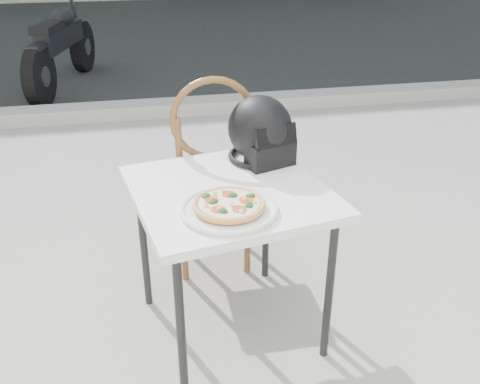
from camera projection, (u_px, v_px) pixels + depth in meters
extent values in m
plane|color=#999591|center=(144.00, 343.00, 2.28)|extent=(80.00, 80.00, 0.00)
cube|color=black|center=(126.00, 34.00, 8.39)|extent=(30.00, 8.00, 0.00)
cube|color=#9A9790|center=(130.00, 110.00, 4.87)|extent=(30.00, 0.25, 0.12)
cube|color=white|center=(229.00, 192.00, 2.06)|extent=(0.84, 0.84, 0.04)
cylinder|color=black|center=(181.00, 330.00, 1.87)|extent=(0.04, 0.04, 0.65)
cylinder|color=black|center=(329.00, 291.00, 2.07)|extent=(0.04, 0.04, 0.65)
cylinder|color=black|center=(144.00, 244.00, 2.37)|extent=(0.04, 0.04, 0.65)
cylinder|color=black|center=(266.00, 219.00, 2.56)|extent=(0.04, 0.04, 0.65)
cylinder|color=white|center=(229.00, 210.00, 1.88)|extent=(0.44, 0.44, 0.01)
torus|color=white|center=(229.00, 209.00, 1.88)|extent=(0.46, 0.46, 0.02)
cylinder|color=#E4A053|center=(229.00, 205.00, 1.87)|extent=(0.27, 0.27, 0.01)
torus|color=#E4A053|center=(229.00, 204.00, 1.87)|extent=(0.28, 0.28, 0.02)
cylinder|color=#AA1512|center=(229.00, 204.00, 1.87)|extent=(0.24, 0.24, 0.00)
cylinder|color=beige|center=(229.00, 203.00, 1.87)|extent=(0.24, 0.24, 0.00)
cylinder|color=#CB4423|center=(246.00, 200.00, 1.88)|extent=(0.05, 0.05, 0.00)
cylinder|color=#CB4423|center=(229.00, 194.00, 1.92)|extent=(0.05, 0.05, 0.00)
cylinder|color=#CB4423|center=(212.00, 200.00, 1.88)|extent=(0.05, 0.05, 0.00)
cylinder|color=#CB4423|center=(218.00, 209.00, 1.82)|extent=(0.05, 0.05, 0.00)
cylinder|color=#CB4423|center=(239.00, 209.00, 1.82)|extent=(0.05, 0.05, 0.00)
ellipsoid|color=#143918|center=(232.00, 195.00, 1.91)|extent=(0.04, 0.03, 0.01)
ellipsoid|color=#143918|center=(213.00, 201.00, 1.87)|extent=(0.05, 0.05, 0.01)
ellipsoid|color=#143918|center=(249.00, 205.00, 1.85)|extent=(0.03, 0.04, 0.01)
ellipsoid|color=#143918|center=(223.00, 211.00, 1.81)|extent=(0.05, 0.05, 0.01)
ellipsoid|color=#143918|center=(250.00, 196.00, 1.91)|extent=(0.04, 0.03, 0.01)
ellipsoid|color=#143918|center=(206.00, 196.00, 1.91)|extent=(0.05, 0.05, 0.01)
cylinder|color=#EEE991|center=(232.00, 204.00, 1.84)|extent=(0.02, 0.02, 0.02)
cylinder|color=#EEE991|center=(215.00, 193.00, 1.92)|extent=(0.02, 0.02, 0.02)
cylinder|color=#EEE991|center=(245.00, 199.00, 1.88)|extent=(0.02, 0.02, 0.02)
cylinder|color=#EEE991|center=(223.00, 190.00, 1.94)|extent=(0.01, 0.02, 0.02)
cylinder|color=#EEE991|center=(242.00, 211.00, 1.80)|extent=(0.02, 0.02, 0.02)
cylinder|color=#EEE991|center=(206.00, 205.00, 1.84)|extent=(0.02, 0.02, 0.02)
cylinder|color=#EEE991|center=(255.00, 201.00, 1.87)|extent=(0.01, 0.02, 0.02)
cylinder|color=#EEE991|center=(220.00, 208.00, 1.82)|extent=(0.02, 0.02, 0.02)
ellipsoid|color=black|center=(260.00, 128.00, 2.24)|extent=(0.34, 0.35, 0.28)
cube|color=black|center=(270.00, 154.00, 2.22)|extent=(0.22, 0.16, 0.11)
torus|color=black|center=(259.00, 156.00, 2.30)|extent=(0.35, 0.35, 0.02)
cube|color=black|center=(276.00, 136.00, 2.15)|extent=(0.19, 0.10, 0.09)
cube|color=brown|center=(210.00, 184.00, 2.65)|extent=(0.39, 0.39, 0.03)
cylinder|color=brown|center=(236.00, 206.00, 2.91)|extent=(0.03, 0.03, 0.43)
cylinder|color=brown|center=(178.00, 211.00, 2.86)|extent=(0.03, 0.03, 0.43)
cylinder|color=brown|center=(247.00, 236.00, 2.64)|extent=(0.03, 0.03, 0.43)
cylinder|color=brown|center=(184.00, 242.00, 2.58)|extent=(0.03, 0.03, 0.43)
cylinder|color=brown|center=(248.00, 156.00, 2.43)|extent=(0.03, 0.03, 0.41)
cylinder|color=brown|center=(180.00, 161.00, 2.38)|extent=(0.03, 0.03, 0.41)
torus|color=brown|center=(213.00, 119.00, 2.32)|extent=(0.38, 0.03, 0.38)
cylinder|color=black|center=(83.00, 47.00, 6.23)|extent=(0.25, 0.58, 0.57)
cylinder|color=slate|center=(83.00, 47.00, 6.23)|extent=(0.18, 0.22, 0.19)
cylinder|color=black|center=(40.00, 77.00, 5.03)|extent=(0.25, 0.58, 0.57)
cylinder|color=slate|center=(40.00, 77.00, 5.03)|extent=(0.18, 0.22, 0.19)
cube|color=black|center=(60.00, 37.00, 5.52)|extent=(0.40, 1.02, 0.21)
ellipsoid|color=black|center=(62.00, 18.00, 5.58)|extent=(0.30, 0.44, 0.21)
cube|color=black|center=(48.00, 28.00, 5.20)|extent=(0.30, 0.51, 0.08)
cylinder|color=slate|center=(77.00, 21.00, 6.02)|extent=(0.11, 0.31, 0.68)
cube|color=black|center=(35.00, 47.00, 4.93)|extent=(0.18, 0.24, 0.05)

